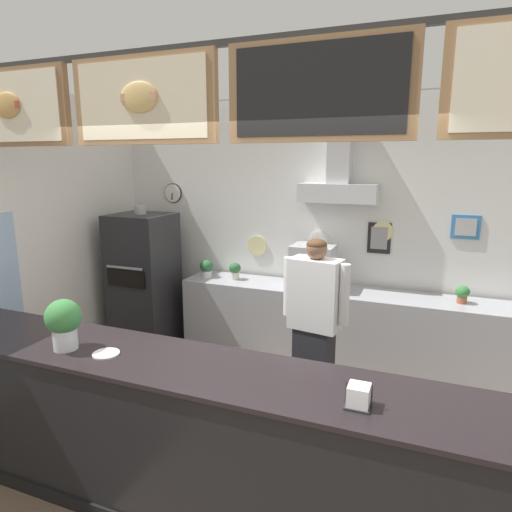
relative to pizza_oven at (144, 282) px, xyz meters
The scene contains 13 objects.
ground_plane 2.75m from the pizza_oven, 41.38° to the right, with size 6.13×6.13×0.00m, color brown.
back_wall_assembly 2.18m from the pizza_oven, 14.60° to the left, with size 5.11×2.62×2.97m.
service_counter 2.89m from the pizza_oven, 46.78° to the right, with size 4.55×0.67×1.03m.
back_prep_counter 2.34m from the pizza_oven, ahead, with size 3.54×0.56×0.90m.
pizza_oven is the anchor object (origin of this frame).
shop_worker 2.52m from the pizza_oven, 21.69° to the right, with size 0.56×0.28×1.67m.
espresso_machine 2.05m from the pizza_oven, ahead, with size 0.46×0.46×0.48m.
potted_sage 1.12m from the pizza_oven, 15.79° to the left, with size 0.14×0.14×0.20m.
potted_rosemary 3.53m from the pizza_oven, ahead, with size 0.13×0.13×0.18m.
potted_oregano 0.78m from the pizza_oven, 20.70° to the left, with size 0.16×0.16×0.21m.
napkin_holder 3.64m from the pizza_oven, 37.20° to the right, with size 0.14×0.13×0.13m.
condiment_plate 2.52m from the pizza_oven, 59.83° to the right, with size 0.17×0.17×0.01m.
basil_vase 2.42m from the pizza_oven, 66.60° to the right, with size 0.23×0.23×0.34m.
Camera 1 is at (1.20, -2.59, 2.27)m, focal length 31.17 mm.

